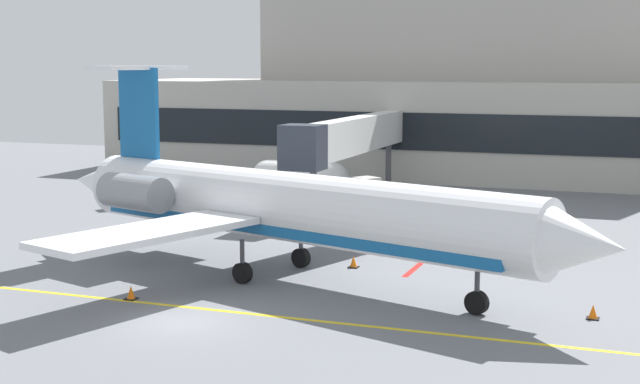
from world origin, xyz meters
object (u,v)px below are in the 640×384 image
object	(u,v)px
regional_jet	(283,206)
fuel_tank	(300,177)
pushback_tractor	(360,194)
baggage_tug	(131,191)

from	to	relation	value
regional_jet	fuel_tank	size ratio (longest dim) A/B	4.13
fuel_tank	pushback_tractor	bearing A→B (deg)	-31.35
fuel_tank	baggage_tug	bearing A→B (deg)	-138.78
baggage_tug	fuel_tank	world-z (taller)	fuel_tank
regional_jet	baggage_tug	distance (m)	23.14
baggage_tug	pushback_tractor	world-z (taller)	baggage_tug
baggage_tug	fuel_tank	distance (m)	11.87
regional_jet	fuel_tank	distance (m)	24.56
regional_jet	fuel_tank	bearing A→B (deg)	110.02
pushback_tractor	fuel_tank	world-z (taller)	fuel_tank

